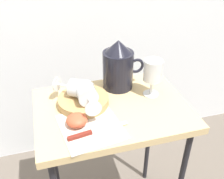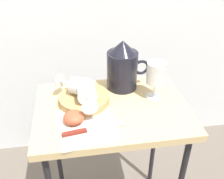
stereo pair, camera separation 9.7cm
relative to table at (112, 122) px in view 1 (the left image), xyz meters
The scene contains 10 objects.
curtain_drape 0.68m from the table, 90.00° to the left, with size 2.40×0.03×1.91m, color white.
table is the anchor object (origin of this frame).
linen_napkin 0.16m from the table, 137.54° to the right, with size 0.20×0.22×0.00m, color silver.
basket_tray 0.15m from the table, 157.87° to the left, with size 0.20×0.20×0.04m, color tan.
pitcher 0.22m from the table, 64.34° to the left, with size 0.18×0.13×0.22m.
wine_glass_upright 0.26m from the table, 12.05° to the left, with size 0.07×0.07×0.16m.
wine_glass_tipped_near 0.19m from the table, 155.09° to the left, with size 0.16×0.14×0.07m.
wine_glass_tipped_far 0.18m from the table, behind, with size 0.08×0.14×0.07m.
apple_half_left 0.20m from the table, 153.38° to the right, with size 0.08×0.08×0.04m, color #C15133.
knife 0.20m from the table, 131.25° to the right, with size 0.22×0.05×0.01m.
Camera 1 is at (-0.22, -0.78, 1.32)m, focal length 41.36 mm.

